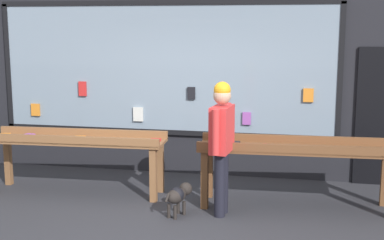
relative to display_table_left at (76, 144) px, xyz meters
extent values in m
plane|color=#2D2D33|center=(1.56, -0.96, -0.72)|extent=(40.00, 40.00, 0.00)
cube|color=black|center=(1.56, 1.44, 1.08)|extent=(8.86, 0.20, 3.61)
cube|color=gray|center=(0.98, 1.31, 1.01)|extent=(5.49, 0.03, 2.08)
cube|color=black|center=(0.98, 1.31, 2.04)|extent=(5.57, 0.06, 0.08)
cube|color=black|center=(0.98, 1.31, -0.03)|extent=(5.57, 0.06, 0.08)
cube|color=black|center=(-1.77, 1.31, 1.01)|extent=(0.08, 0.06, 2.08)
cube|color=black|center=(3.72, 1.31, 1.01)|extent=(0.08, 0.06, 2.08)
cube|color=orange|center=(-1.29, 1.27, 0.27)|extent=(0.15, 0.03, 0.21)
cube|color=red|center=(-0.42, 1.27, 0.65)|extent=(0.13, 0.03, 0.24)
cube|color=silver|center=(0.54, 1.27, 0.25)|extent=(0.17, 0.03, 0.23)
cube|color=black|center=(1.43, 1.27, 0.62)|extent=(0.12, 0.03, 0.20)
cube|color=#994CA5|center=(2.33, 1.27, 0.24)|extent=(0.13, 0.03, 0.20)
cube|color=orange|center=(3.26, 1.27, 0.64)|extent=(0.16, 0.03, 0.21)
cube|color=brown|center=(1.20, -0.17, -0.34)|extent=(0.09, 0.09, 0.76)
cube|color=brown|center=(-1.20, 0.17, -0.34)|extent=(0.09, 0.09, 0.76)
cube|color=brown|center=(1.18, 0.28, -0.34)|extent=(0.09, 0.09, 0.76)
cube|color=brown|center=(0.00, 0.00, 0.06)|extent=(2.60, 0.73, 0.04)
cube|color=brown|center=(0.01, -0.28, 0.12)|extent=(2.58, 0.18, 0.12)
cube|color=brown|center=(-0.01, 0.27, 0.12)|extent=(2.58, 0.18, 0.12)
cube|color=orange|center=(-1.12, -0.02, 0.09)|extent=(0.19, 0.22, 0.03)
cube|color=#994CA5|center=(-0.78, 0.03, 0.09)|extent=(0.17, 0.23, 0.03)
cube|color=red|center=(-0.35, -0.03, 0.09)|extent=(0.20, 0.22, 0.02)
cube|color=orange|center=(0.03, 0.07, 0.09)|extent=(0.20, 0.26, 0.02)
cube|color=yellow|center=(0.38, -0.04, 0.09)|extent=(0.16, 0.21, 0.02)
cube|color=black|center=(0.78, 0.05, 0.09)|extent=(0.16, 0.21, 0.02)
cube|color=red|center=(1.15, 0.09, 0.09)|extent=(0.16, 0.20, 0.03)
cube|color=brown|center=(1.94, -0.30, -0.33)|extent=(0.09, 0.09, 0.78)
cube|color=brown|center=(1.92, 0.19, -0.33)|extent=(0.09, 0.09, 0.78)
cube|color=brown|center=(4.29, 0.30, -0.33)|extent=(0.09, 0.09, 0.78)
cube|color=brown|center=(3.12, 0.00, 0.08)|extent=(2.60, 0.77, 0.04)
cube|color=brown|center=(3.13, -0.30, 0.14)|extent=(2.58, 0.18, 0.12)
cube|color=brown|center=(3.10, 0.30, 0.14)|extent=(2.58, 0.18, 0.12)
cube|color=#2659B2|center=(1.98, -0.23, 0.11)|extent=(0.17, 0.23, 0.03)
cube|color=black|center=(2.26, 0.00, 0.12)|extent=(0.20, 0.24, 0.03)
cube|color=#338C4C|center=(2.51, -0.17, 0.11)|extent=(0.17, 0.21, 0.03)
cube|color=red|center=(2.75, -0.05, 0.11)|extent=(0.17, 0.21, 0.03)
cube|color=#994CA5|center=(2.99, -0.08, 0.11)|extent=(0.12, 0.22, 0.03)
cube|color=#994CA5|center=(3.25, -0.19, 0.11)|extent=(0.19, 0.23, 0.03)
cube|color=orange|center=(3.53, -0.16, 0.11)|extent=(0.17, 0.24, 0.02)
cube|color=orange|center=(3.77, -0.10, 0.11)|extent=(0.15, 0.22, 0.03)
cube|color=black|center=(3.97, -0.03, 0.12)|extent=(0.18, 0.21, 0.03)
cylinder|color=black|center=(2.18, -0.57, -0.31)|extent=(0.14, 0.14, 0.83)
cylinder|color=black|center=(2.20, -0.40, -0.31)|extent=(0.14, 0.14, 0.83)
cube|color=red|center=(2.19, -0.49, 0.40)|extent=(0.27, 0.49, 0.59)
cylinder|color=red|center=(2.16, -0.78, 0.42)|extent=(0.09, 0.09, 0.56)
cylinder|color=red|center=(2.22, -0.19, 0.42)|extent=(0.09, 0.09, 0.56)
sphere|color=tan|center=(2.19, -0.49, 0.83)|extent=(0.22, 0.22, 0.22)
sphere|color=orange|center=(2.19, -0.49, 0.90)|extent=(0.21, 0.21, 0.21)
ellipsoid|color=black|center=(1.64, -0.67, -0.45)|extent=(0.30, 0.37, 0.19)
ellipsoid|color=black|center=(1.64, -0.67, -0.44)|extent=(0.26, 0.26, 0.20)
sphere|color=black|center=(1.72, -0.49, -0.41)|extent=(0.17, 0.17, 0.17)
cylinder|color=black|center=(1.57, -0.85, -0.42)|extent=(0.06, 0.10, 0.12)
cylinder|color=black|center=(1.73, -0.60, -0.63)|extent=(0.04, 0.04, 0.18)
cylinder|color=black|center=(1.64, -0.57, -0.63)|extent=(0.04, 0.04, 0.18)
cylinder|color=black|center=(1.65, -0.78, -0.63)|extent=(0.04, 0.04, 0.18)
cylinder|color=black|center=(1.56, -0.75, -0.63)|extent=(0.04, 0.04, 0.18)
camera|label=1|loc=(3.15, -7.02, 1.68)|focal=50.00mm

